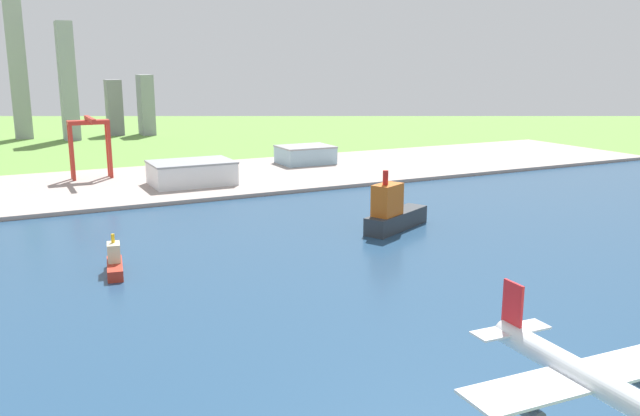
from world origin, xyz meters
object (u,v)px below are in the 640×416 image
(warehouse_main, at_px, (192,173))
(warehouse_annex, at_px, (305,155))
(container_barge, at_px, (393,213))
(port_crane_red, at_px, (89,134))
(tugboat_small, at_px, (115,263))
(airplane_landing, at_px, (592,381))

(warehouse_main, relative_size, warehouse_annex, 1.28)
(container_barge, relative_size, warehouse_main, 0.82)
(port_crane_red, height_order, warehouse_annex, port_crane_red)
(warehouse_annex, bearing_deg, tugboat_small, -130.93)
(tugboat_small, xyz_separation_m, container_barge, (133.65, 7.97, 4.43))
(port_crane_red, bearing_deg, container_barge, -61.04)
(port_crane_red, relative_size, warehouse_main, 0.80)
(port_crane_red, relative_size, warehouse_annex, 1.03)
(warehouse_annex, bearing_deg, port_crane_red, 179.05)
(container_barge, height_order, warehouse_annex, container_barge)
(tugboat_small, relative_size, warehouse_main, 0.44)
(tugboat_small, distance_m, container_barge, 133.96)
(container_barge, height_order, warehouse_main, container_barge)
(tugboat_small, relative_size, port_crane_red, 0.55)
(tugboat_small, xyz_separation_m, warehouse_main, (76.23, 160.94, 5.83))
(airplane_landing, relative_size, warehouse_main, 0.86)
(airplane_landing, bearing_deg, warehouse_main, 84.26)
(airplane_landing, distance_m, container_barge, 220.02)
(tugboat_small, distance_m, warehouse_main, 178.18)
(airplane_landing, distance_m, warehouse_annex, 424.01)
(airplane_landing, relative_size, warehouse_annex, 1.10)
(airplane_landing, height_order, warehouse_main, airplane_landing)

